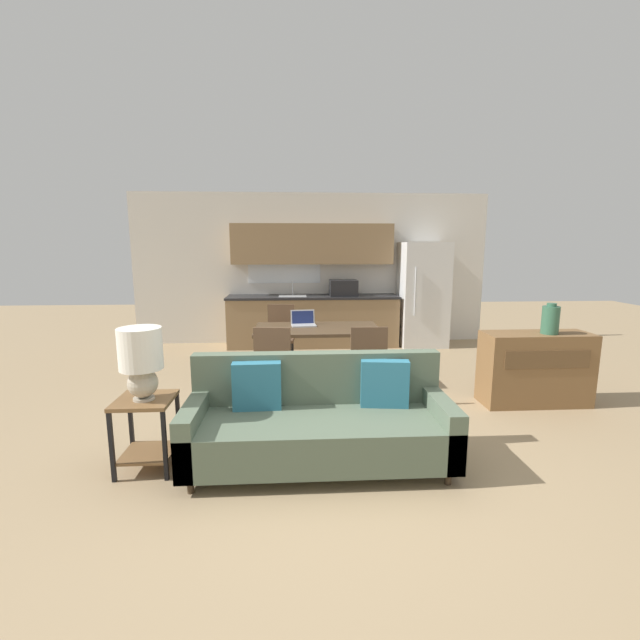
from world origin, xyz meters
name	(u,v)px	position (x,y,z in m)	size (l,w,h in m)	color
ground_plane	(336,466)	(0.00, 0.00, 0.00)	(20.00, 20.00, 0.00)	#9E8460
wall_back	(312,269)	(-0.01, 4.63, 1.35)	(6.40, 0.07, 2.70)	silver
kitchen_counter	(313,299)	(0.01, 4.33, 0.84)	(3.01, 0.65, 2.15)	#8E704C
refrigerator	(423,294)	(1.95, 4.23, 0.92)	(0.80, 0.73, 1.83)	white
dining_table	(317,332)	(-0.03, 2.21, 0.67)	(1.60, 0.88, 0.73)	brown
couch	(319,422)	(-0.14, 0.10, 0.34)	(2.11, 0.80, 0.87)	#3D2D1E
side_table	(146,422)	(-1.51, 0.07, 0.39)	(0.43, 0.43, 0.59)	brown
table_lamp	(141,358)	(-1.51, 0.04, 0.92)	(0.33, 0.33, 0.57)	#B2A893
credenza	(535,369)	(2.37, 1.27, 0.41)	(1.18, 0.44, 0.82)	brown
vase	(550,320)	(2.47, 1.23, 0.98)	(0.18, 0.18, 0.34)	#336047
dining_chair_near_right	(367,361)	(0.48, 1.36, 0.50)	(0.43, 0.43, 0.91)	brown
dining_chair_far_left	(280,333)	(-0.54, 2.99, 0.50)	(0.46, 0.46, 0.91)	brown
dining_chair_near_left	(274,362)	(-0.56, 1.40, 0.50)	(0.47, 0.47, 0.91)	brown
laptop	(303,322)	(-0.21, 2.38, 0.77)	(0.34, 0.28, 0.20)	#B7BABC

